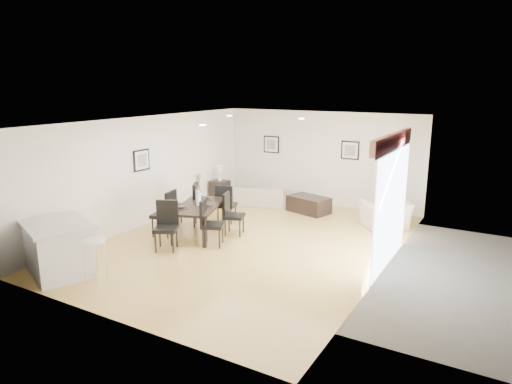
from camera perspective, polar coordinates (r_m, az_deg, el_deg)
The scene contains 26 objects.
ground at distance 10.29m, azimuth -0.70°, elevation -6.31°, with size 8.00×8.00×0.00m, color tan.
wall_back at distance 13.45m, azimuth 8.03°, elevation 4.21°, with size 6.00×0.04×2.70m, color white.
wall_front at distance 6.91m, azimuth -17.97°, elevation -5.19°, with size 6.00×0.04×2.70m, color white.
wall_left at distance 11.71m, azimuth -13.47°, elevation 2.60°, with size 0.04×8.00×2.70m, color white.
wall_right at distance 8.81m, azimuth 16.30°, elevation -1.09°, with size 0.04×8.00×2.70m, color white.
ceiling at distance 9.72m, azimuth -0.74°, elevation 8.85°, with size 6.00×8.00×0.02m, color white.
sofa at distance 13.33m, azimuth 0.46°, elevation -0.43°, with size 1.93×0.75×0.56m, color #9E9480.
armchair at distance 11.65m, azimuth 15.93°, elevation -2.74°, with size 1.03×0.90×0.67m, color beige.
dining_table at distance 10.69m, azimuth -7.16°, elevation -1.98°, with size 1.42×1.94×0.73m.
dining_chair_wnear at distance 10.76m, azimuth -11.08°, elevation -2.30°, with size 0.58×0.58×1.08m.
dining_chair_wfar at distance 11.44m, azimuth -8.18°, elevation -1.27°, with size 0.66×0.66×1.07m.
dining_chair_enear at distance 9.99m, azimuth -5.95°, elevation -3.51°, with size 0.61×0.61×1.03m.
dining_chair_efar at distance 10.69m, azimuth -3.18°, elevation -2.44°, with size 0.56×0.56×1.00m.
dining_chair_head at distance 9.93m, azimuth -11.12°, elevation -3.75°, with size 0.64×0.64×1.05m.
dining_chair_foot at distance 11.55m, azimuth -3.84°, elevation -1.24°, with size 0.55×0.55×1.00m.
vase at distance 10.59m, azimuth -7.23°, elevation 0.11°, with size 0.80×1.31×0.74m.
coffee_table at distance 12.66m, azimuth 6.61°, elevation -1.56°, with size 1.10×0.66×0.44m, color black.
side_table at distance 13.76m, azimuth -4.53°, elevation 0.12°, with size 0.48×0.48×0.63m, color black.
table_lamp at distance 13.63m, azimuth -4.57°, elevation 2.63°, with size 0.24×0.24×0.46m.
cushion at distance 11.53m, azimuth 15.42°, elevation -1.82°, with size 0.32×0.10×0.32m, color #AD161A.
kitchen_island at distance 9.30m, azimuth -23.41°, elevation -6.42°, with size 1.71×1.54×0.98m.
bar_stool at distance 8.49m, azimuth -19.57°, elevation -6.35°, with size 0.38×0.38×0.84m.
framed_print_back_left at distance 14.05m, azimuth 1.94°, elevation 5.97°, with size 0.52×0.04×0.52m.
framed_print_back_right at distance 13.08m, azimuth 11.69°, elevation 5.13°, with size 0.52×0.04×0.52m.
framed_print_left_wall at distance 11.49m, azimuth -14.12°, elevation 3.88°, with size 0.04×0.52×0.52m.
sliding_door at distance 9.04m, azimuth 16.62°, elevation 1.30°, with size 0.12×2.70×2.57m.
Camera 1 is at (4.95, -8.33, 3.48)m, focal length 32.00 mm.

